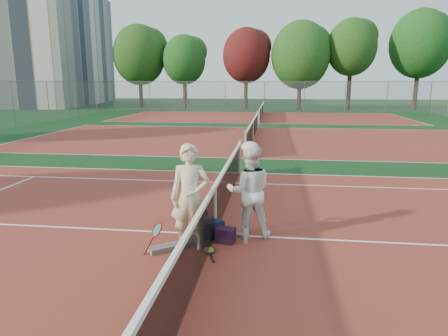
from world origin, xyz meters
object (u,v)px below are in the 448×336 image
object	(u,v)px
racket_black_held	(255,217)
racket_spare	(209,250)
net_main	(215,210)
sports_bag_purple	(226,235)
racket_red	(157,237)
player_b	(249,191)
apartment_block	(53,46)
water_bottle	(246,236)
sports_bag_navy	(211,229)
player_a	(190,197)

from	to	relation	value
racket_black_held	racket_spare	xyz separation A→B (m)	(-0.76, -1.14, -0.25)
net_main	sports_bag_purple	bearing A→B (deg)	-54.62
racket_red	racket_black_held	size ratio (longest dim) A/B	0.94
racket_red	player_b	bearing A→B (deg)	-12.45
racket_red	racket_black_held	bearing A→B (deg)	-7.04
apartment_block	water_bottle	xyz separation A→B (m)	(28.62, -44.34, -7.35)
net_main	player_b	size ratio (longest dim) A/B	6.14
water_bottle	racket_black_held	bearing A→B (deg)	78.45
racket_red	sports_bag_purple	xyz separation A→B (m)	(1.15, 0.55, -0.12)
sports_bag_navy	racket_spare	bearing A→B (deg)	-84.52
apartment_block	sports_bag_purple	xyz separation A→B (m)	(28.24, -44.34, -7.36)
racket_black_held	sports_bag_purple	world-z (taller)	racket_black_held
player_b	racket_black_held	bearing A→B (deg)	-119.12
apartment_block	sports_bag_purple	size ratio (longest dim) A/B	63.97
net_main	water_bottle	distance (m)	0.80
player_a	sports_bag_purple	world-z (taller)	player_a
racket_spare	water_bottle	xyz separation A→B (m)	(0.62, 0.46, 0.12)
apartment_block	racket_red	bearing A→B (deg)	-58.89
net_main	sports_bag_navy	world-z (taller)	net_main
net_main	racket_spare	bearing A→B (deg)	-89.64
net_main	sports_bag_navy	distance (m)	0.38
net_main	racket_red	bearing A→B (deg)	-135.37
player_a	sports_bag_navy	distance (m)	0.97
player_a	water_bottle	bearing A→B (deg)	10.25
water_bottle	sports_bag_purple	bearing A→B (deg)	179.85
net_main	racket_black_held	distance (m)	0.87
racket_spare	sports_bag_navy	xyz separation A→B (m)	(-0.06, 0.64, 0.15)
water_bottle	racket_spare	bearing A→B (deg)	-143.30
apartment_block	water_bottle	world-z (taller)	apartment_block
player_a	sports_bag_purple	bearing A→B (deg)	20.22
player_b	sports_bag_purple	xyz separation A→B (m)	(-0.41, -0.39, -0.75)
racket_red	player_a	bearing A→B (deg)	-20.25
net_main	racket_black_held	size ratio (longest dim) A/B	20.16
racket_spare	player_a	bearing A→B (deg)	47.55
racket_spare	sports_bag_navy	world-z (taller)	sports_bag_navy
racket_red	sports_bag_purple	world-z (taller)	racket_red
player_b	sports_bag_navy	world-z (taller)	player_b
player_b	water_bottle	bearing A→B (deg)	77.04
player_a	racket_black_held	distance (m)	1.64
racket_black_held	player_b	bearing A→B (deg)	47.16
player_b	racket_spare	world-z (taller)	player_b
net_main	racket_black_held	bearing A→B (deg)	24.03
net_main	racket_red	distance (m)	1.29
player_a	water_bottle	world-z (taller)	player_a
racket_black_held	racket_spare	size ratio (longest dim) A/B	0.91
player_a	water_bottle	size ratio (longest dim) A/B	6.32
sports_bag_purple	apartment_block	bearing A→B (deg)	122.49
player_b	racket_spare	bearing A→B (deg)	44.09
player_b	sports_bag_navy	distance (m)	1.03
racket_black_held	water_bottle	bearing A→B (deg)	56.12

